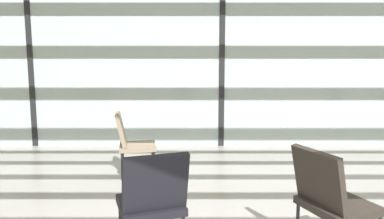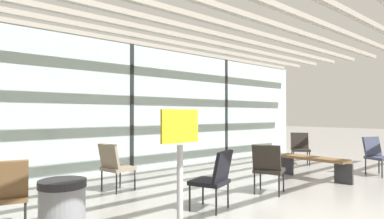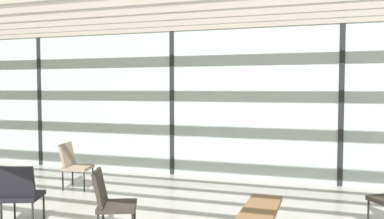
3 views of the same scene
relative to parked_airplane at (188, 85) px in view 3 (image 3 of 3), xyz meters
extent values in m
cube|color=#A3B7B2|center=(1.76, -6.43, -0.48)|extent=(14.00, 0.08, 3.16)
cube|color=black|center=(-1.74, -6.43, -0.48)|extent=(0.10, 0.12, 3.16)
cube|color=black|center=(1.76, -6.43, -0.48)|extent=(0.10, 0.12, 3.16)
cube|color=black|center=(5.26, -6.43, -0.48)|extent=(0.10, 0.12, 3.16)
cube|color=gray|center=(1.76, -9.07, 1.16)|extent=(13.72, 0.12, 0.10)
cube|color=gray|center=(1.76, -8.41, 1.16)|extent=(13.72, 0.12, 0.10)
cube|color=gray|center=(1.76, -7.75, 1.16)|extent=(13.72, 0.12, 0.10)
cube|color=gray|center=(1.76, -7.09, 1.16)|extent=(13.72, 0.12, 0.10)
cube|color=gray|center=(1.76, -6.43, 1.16)|extent=(13.72, 0.12, 0.10)
ellipsoid|color=#B2BCD6|center=(0.30, 0.00, 0.00)|extent=(13.26, 4.11, 4.11)
sphere|color=gray|center=(-5.80, 0.00, 0.00)|extent=(2.26, 2.26, 2.26)
sphere|color=black|center=(-3.35, -1.89, 0.31)|extent=(0.28, 0.28, 0.28)
sphere|color=black|center=(-2.45, -1.89, 0.31)|extent=(0.28, 0.28, 0.28)
sphere|color=black|center=(-1.55, -1.89, 0.31)|extent=(0.28, 0.28, 0.28)
sphere|color=black|center=(-0.65, -1.89, 0.31)|extent=(0.28, 0.28, 0.28)
sphere|color=black|center=(0.25, -1.89, 0.31)|extent=(0.28, 0.28, 0.28)
cube|color=#28231E|center=(2.36, -10.11, -1.66)|extent=(0.63, 0.63, 0.06)
cube|color=#28231E|center=(2.16, -10.19, -1.41)|extent=(0.31, 0.50, 0.44)
cylinder|color=black|center=(2.47, -9.83, -1.87)|extent=(0.03, 0.03, 0.37)
cylinder|color=black|center=(2.08, -9.99, -1.87)|extent=(0.03, 0.03, 0.37)
cube|color=#7F705B|center=(0.46, -8.15, -1.66)|extent=(0.56, 0.56, 0.06)
cube|color=#7F705B|center=(0.25, -8.19, -1.41)|extent=(0.22, 0.50, 0.44)
cylinder|color=black|center=(0.71, -8.32, -1.87)|extent=(0.03, 0.03, 0.37)
cylinder|color=black|center=(0.63, -7.91, -1.87)|extent=(0.03, 0.03, 0.37)
cylinder|color=black|center=(0.29, -8.39, -1.87)|extent=(0.03, 0.03, 0.37)
cylinder|color=black|center=(0.22, -7.98, -1.87)|extent=(0.03, 0.03, 0.37)
cylinder|color=black|center=(5.50, -8.72, -1.87)|extent=(0.03, 0.03, 0.37)
cube|color=black|center=(0.87, -10.09, -1.66)|extent=(0.61, 0.61, 0.06)
cube|color=black|center=(0.95, -10.30, -1.41)|extent=(0.50, 0.29, 0.44)
cylinder|color=black|center=(1.00, -9.83, -1.87)|extent=(0.03, 0.03, 0.37)
cylinder|color=black|center=(0.61, -9.96, -1.87)|extent=(0.03, 0.03, 0.37)
cylinder|color=black|center=(1.14, -10.22, -1.87)|extent=(0.03, 0.03, 0.37)
cylinder|color=black|center=(0.75, -10.36, -1.87)|extent=(0.03, 0.03, 0.37)
cube|color=brown|center=(4.15, -9.98, -1.62)|extent=(0.45, 1.51, 0.06)
cube|color=#262628|center=(4.17, -9.31, -1.85)|extent=(0.06, 0.36, 0.41)
camera|label=1|loc=(1.21, -12.61, -0.57)|focal=31.19mm
camera|label=2|loc=(-2.46, -13.45, -0.67)|focal=30.05mm
camera|label=3|loc=(4.76, -14.50, -0.14)|focal=36.37mm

